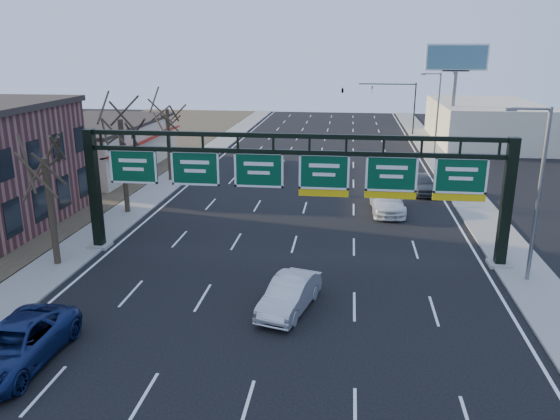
# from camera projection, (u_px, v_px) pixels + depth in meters

# --- Properties ---
(ground) EXTENTS (160.00, 160.00, 0.00)m
(ground) POSITION_uv_depth(u_px,v_px,m) (271.00, 322.00, 24.26)
(ground) COLOR black
(ground) RESTS_ON ground
(sidewalk_left) EXTENTS (3.00, 120.00, 0.12)m
(sidewalk_left) POSITION_uv_depth(u_px,v_px,m) (152.00, 194.00, 44.78)
(sidewalk_left) COLOR gray
(sidewalk_left) RESTS_ON ground
(sidewalk_right) EXTENTS (3.00, 120.00, 0.12)m
(sidewalk_right) POSITION_uv_depth(u_px,v_px,m) (474.00, 205.00, 41.69)
(sidewalk_right) COLOR gray
(sidewalk_right) RESTS_ON ground
(dirt_strip_left) EXTENTS (21.00, 120.00, 0.06)m
(dirt_strip_left) POSITION_uv_depth(u_px,v_px,m) (13.00, 190.00, 46.27)
(dirt_strip_left) COLOR #473D2B
(dirt_strip_left) RESTS_ON ground
(lane_markings) EXTENTS (21.60, 120.00, 0.01)m
(lane_markings) POSITION_uv_depth(u_px,v_px,m) (307.00, 200.00, 43.25)
(lane_markings) COLOR white
(lane_markings) RESTS_ON ground
(sign_gantry) EXTENTS (24.60, 1.20, 7.20)m
(sign_gantry) POSITION_uv_depth(u_px,v_px,m) (294.00, 179.00, 30.50)
(sign_gantry) COLOR black
(sign_gantry) RESTS_ON ground
(cream_strip) EXTENTS (10.90, 18.40, 4.70)m
(cream_strip) POSITION_uv_depth(u_px,v_px,m) (97.00, 145.00, 53.71)
(cream_strip) COLOR beige
(cream_strip) RESTS_ON ground
(building_right_distant) EXTENTS (12.00, 20.00, 5.00)m
(building_right_distant) POSITION_uv_depth(u_px,v_px,m) (485.00, 122.00, 68.60)
(building_right_distant) COLOR beige
(building_right_distant) RESTS_ON ground
(tree_gantry) EXTENTS (3.60, 3.60, 8.48)m
(tree_gantry) POSITION_uv_depth(u_px,v_px,m) (42.00, 139.00, 28.50)
(tree_gantry) COLOR #2F261A
(tree_gantry) RESTS_ON sidewalk_left
(tree_mid) EXTENTS (3.60, 3.60, 9.24)m
(tree_mid) POSITION_uv_depth(u_px,v_px,m) (119.00, 105.00, 37.78)
(tree_mid) COLOR #2F261A
(tree_mid) RESTS_ON sidewalk_left
(tree_far) EXTENTS (3.60, 3.60, 8.86)m
(tree_far) POSITION_uv_depth(u_px,v_px,m) (166.00, 97.00, 47.38)
(tree_far) COLOR #2F261A
(tree_far) RESTS_ON sidewalk_left
(streetlight_near) EXTENTS (2.15, 0.22, 9.00)m
(streetlight_near) POSITION_uv_depth(u_px,v_px,m) (537.00, 187.00, 26.98)
(streetlight_near) COLOR slate
(streetlight_near) RESTS_ON sidewalk_right
(streetlight_far) EXTENTS (2.15, 0.22, 9.00)m
(streetlight_far) POSITION_uv_depth(u_px,v_px,m) (437.00, 110.00, 59.26)
(streetlight_far) COLOR slate
(streetlight_far) RESTS_ON sidewalk_right
(billboard_right) EXTENTS (7.00, 0.50, 12.00)m
(billboard_right) POSITION_uv_depth(u_px,v_px,m) (456.00, 70.00, 62.54)
(billboard_right) COLOR slate
(billboard_right) RESTS_ON ground
(traffic_signal_mast) EXTENTS (10.16, 0.54, 7.00)m
(traffic_signal_mast) POSITION_uv_depth(u_px,v_px,m) (370.00, 94.00, 74.21)
(traffic_signal_mast) COLOR black
(traffic_signal_mast) RESTS_ON ground
(car_blue_suv) EXTENTS (2.88, 6.04, 1.66)m
(car_blue_suv) POSITION_uv_depth(u_px,v_px,m) (14.00, 345.00, 20.78)
(car_blue_suv) COLOR navy
(car_blue_suv) RESTS_ON ground
(car_silver_sedan) EXTENTS (2.78, 4.98, 1.56)m
(car_silver_sedan) POSITION_uv_depth(u_px,v_px,m) (290.00, 295.00, 25.14)
(car_silver_sedan) COLOR #B3B4B9
(car_silver_sedan) RESTS_ON ground
(car_white_wagon) EXTENTS (2.54, 5.83, 1.67)m
(car_white_wagon) POSITION_uv_depth(u_px,v_px,m) (387.00, 200.00, 40.19)
(car_white_wagon) COLOR white
(car_white_wagon) RESTS_ON ground
(car_grey_far) EXTENTS (2.53, 4.98, 1.62)m
(car_grey_far) POSITION_uv_depth(u_px,v_px,m) (422.00, 183.00, 45.26)
(car_grey_far) COLOR #434649
(car_grey_far) RESTS_ON ground
(car_silver_distant) EXTENTS (2.27, 4.99, 1.59)m
(car_silver_distant) POSITION_uv_depth(u_px,v_px,m) (266.00, 161.00, 54.00)
(car_silver_distant) COLOR silver
(car_silver_distant) RESTS_ON ground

